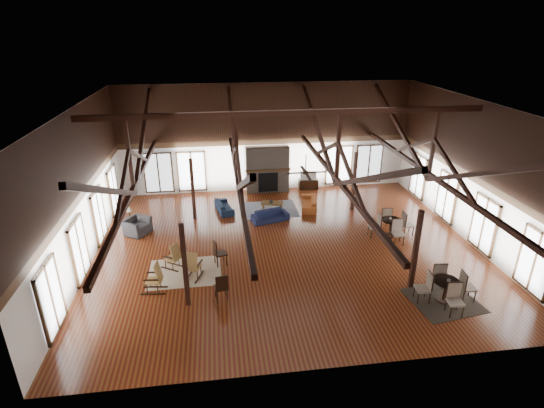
{
  "coord_description": "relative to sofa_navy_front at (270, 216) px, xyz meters",
  "views": [
    {
      "loc": [
        -2.76,
        -15.77,
        8.89
      ],
      "look_at": [
        -0.5,
        1.0,
        1.63
      ],
      "focal_mm": 28.0,
      "sensor_mm": 36.0,
      "label": 1
    }
  ],
  "objects": [
    {
      "name": "side_chair_b",
      "position": [
        -2.48,
        -6.14,
        0.34
      ],
      "size": [
        0.51,
        0.51,
        1.04
      ],
      "rotation": [
        0.0,
        0.0,
        0.18
      ],
      "color": "black",
      "rests_on": "floor"
    },
    {
      "name": "rug_tan",
      "position": [
        -3.87,
        -4.14,
        -0.25
      ],
      "size": [
        2.79,
        2.21,
        0.01
      ],
      "primitive_type": "cube",
      "rotation": [
        0.0,
        0.0,
        0.02
      ],
      "color": "tan",
      "rests_on": "floor"
    },
    {
      "name": "cafe_table_near",
      "position": [
        5.15,
        -7.14,
        0.29
      ],
      "size": [
        2.12,
        2.12,
        1.09
      ],
      "rotation": [
        0.0,
        0.0,
        -0.09
      ],
      "color": "black",
      "rests_on": "floor"
    },
    {
      "name": "wall_right",
      "position": [
        8.36,
        -2.71,
        2.74
      ],
      "size": [
        0.02,
        14.0,
        6.0
      ],
      "primitive_type": "cube",
      "color": "white",
      "rests_on": "floor"
    },
    {
      "name": "tv_console",
      "position": [
        2.75,
        4.04,
        0.02
      ],
      "size": [
        1.11,
        0.42,
        0.55
      ],
      "primitive_type": "cube",
      "color": "black",
      "rests_on": "floor"
    },
    {
      "name": "vase",
      "position": [
        0.21,
        1.21,
        0.26
      ],
      "size": [
        0.25,
        0.25,
        0.21
      ],
      "primitive_type": "imported",
      "rotation": [
        0.0,
        0.0,
        -0.35
      ],
      "color": "#B2B2B2",
      "rests_on": "coffee_table"
    },
    {
      "name": "television",
      "position": [
        2.73,
        4.04,
        0.56
      ],
      "size": [
        0.93,
        0.2,
        0.53
      ],
      "primitive_type": "imported",
      "rotation": [
        0.0,
        0.0,
        -0.08
      ],
      "color": "#B2B2B2",
      "rests_on": "tv_console"
    },
    {
      "name": "ceiling",
      "position": [
        0.36,
        -2.71,
        5.74
      ],
      "size": [
        16.0,
        14.0,
        0.02
      ],
      "primitive_type": "cube",
      "color": "black",
      "rests_on": "wall_back"
    },
    {
      "name": "wall_back",
      "position": [
        0.36,
        4.29,
        2.74
      ],
      "size": [
        16.0,
        0.02,
        6.0
      ],
      "primitive_type": "cube",
      "color": "white",
      "rests_on": "floor"
    },
    {
      "name": "cup_near",
      "position": [
        5.17,
        -7.22,
        0.57
      ],
      "size": [
        0.12,
        0.12,
        0.1
      ],
      "primitive_type": "imported",
      "rotation": [
        0.0,
        0.0,
        0.01
      ],
      "color": "#B2B2B2",
      "rests_on": "cafe_table_near"
    },
    {
      "name": "rocking_chair_b",
      "position": [
        -3.53,
        -4.62,
        0.28
      ],
      "size": [
        0.74,
        0.99,
        1.14
      ],
      "rotation": [
        0.0,
        0.0,
        -0.34
      ],
      "color": "olive",
      "rests_on": "floor"
    },
    {
      "name": "roof_truss",
      "position": [
        0.36,
        -2.71,
        3.77
      ],
      "size": [
        15.6,
        14.07,
        3.14
      ],
      "color": "black",
      "rests_on": "wall_back"
    },
    {
      "name": "armchair",
      "position": [
        -6.2,
        -0.48,
        0.1
      ],
      "size": [
        1.41,
        1.45,
        0.72
      ],
      "primitive_type": "imported",
      "rotation": [
        0.0,
        0.0,
        1.0
      ],
      "color": "#2E2E30",
      "rests_on": "floor"
    },
    {
      "name": "sofa_orange",
      "position": [
        2.22,
        1.3,
        0.02
      ],
      "size": [
        2.05,
        1.14,
        0.56
      ],
      "primitive_type": "imported",
      "rotation": [
        0.0,
        0.0,
        -1.78
      ],
      "color": "#92461C",
      "rests_on": "floor"
    },
    {
      "name": "rug_dark",
      "position": [
        5.13,
        -7.19,
        -0.25
      ],
      "size": [
        2.49,
        2.32,
        0.01
      ],
      "primitive_type": "cube",
      "rotation": [
        0.0,
        0.0,
        0.14
      ],
      "color": "black",
      "rests_on": "floor"
    },
    {
      "name": "floor",
      "position": [
        0.36,
        -2.71,
        -0.26
      ],
      "size": [
        16.0,
        16.0,
        0.0
      ],
      "primitive_type": "plane",
      "color": "brown",
      "rests_on": "ground"
    },
    {
      "name": "sofa_navy_left",
      "position": [
        -2.18,
        1.49,
        -0.01
      ],
      "size": [
        1.82,
        1.0,
        0.5
      ],
      "primitive_type": "imported",
      "rotation": [
        0.0,
        0.0,
        1.77
      ],
      "color": "#142239",
      "rests_on": "floor"
    },
    {
      "name": "wall_left",
      "position": [
        -7.64,
        -2.71,
        2.74
      ],
      "size": [
        0.02,
        14.0,
        6.0
      ],
      "primitive_type": "cube",
      "color": "white",
      "rests_on": "floor"
    },
    {
      "name": "wall_front",
      "position": [
        0.36,
        -9.71,
        2.74
      ],
      "size": [
        16.0,
        0.02,
        6.0
      ],
      "primitive_type": "cube",
      "color": "white",
      "rests_on": "floor"
    },
    {
      "name": "coffee_table",
      "position": [
        0.27,
        1.28,
        0.1
      ],
      "size": [
        1.21,
        0.84,
        0.42
      ],
      "rotation": [
        0.0,
        0.0,
        -0.29
      ],
      "color": "brown",
      "rests_on": "floor"
    },
    {
      "name": "cafe_table_far",
      "position": [
        5.19,
        -2.25,
        0.28
      ],
      "size": [
        2.07,
        2.07,
        1.08
      ],
      "rotation": [
        0.0,
        0.0,
        0.0
      ],
      "color": "black",
      "rests_on": "floor"
    },
    {
      "name": "rocking_chair_c",
      "position": [
        -4.79,
        -5.27,
        0.28
      ],
      "size": [
        0.93,
        0.57,
        1.14
      ],
      "rotation": [
        0.0,
        0.0,
        1.45
      ],
      "color": "olive",
      "rests_on": "floor"
    },
    {
      "name": "side_chair_a",
      "position": [
        -2.57,
        -3.77,
        0.38
      ],
      "size": [
        0.57,
        0.57,
        1.1
      ],
      "rotation": [
        0.0,
        0.0,
        -1.3
      ],
      "color": "black",
      "rests_on": "floor"
    },
    {
      "name": "rug_navy",
      "position": [
        0.08,
        1.36,
        -0.25
      ],
      "size": [
        2.94,
        2.21,
        0.01
      ],
      "primitive_type": "cube",
      "rotation": [
        0.0,
        0.0,
        0.01
      ],
      "color": "#1B264C",
      "rests_on": "floor"
    },
    {
      "name": "ceiling_fan",
      "position": [
        0.86,
        -3.71,
        3.47
      ],
      "size": [
        1.6,
        1.6,
        0.75
      ],
      "color": "black",
      "rests_on": "roof_truss"
    },
    {
      "name": "post_grid",
      "position": [
        0.36,
        -2.71,
        1.27
      ],
      "size": [
        8.16,
        7.16,
        3.05
      ],
      "color": "black",
      "rests_on": "floor"
    },
    {
      "name": "sofa_navy_front",
      "position": [
        0.0,
        0.0,
        0.0
      ],
      "size": [
        1.9,
        1.14,
        0.52
      ],
      "primitive_type": "imported",
      "rotation": [
        0.0,
        0.0,
        0.27
      ],
      "color": "#161C3E",
      "rests_on": "floor"
    },
    {
      "name": "rocking_chair_a",
      "position": [
        -4.28,
        -3.78,
        0.24
      ],
      "size": [
        0.93,
        0.81,
        1.07
      ],
      "rotation": [
        0.0,
        0.0,
        1.01
      ],
      "color": "olive",
      "rests_on": "floor"
    },
    {
      "name": "side_table_lamp",
      "position": [
        -6.6,
        0.21,
        0.14
      ],
      "size": [
        0.41,
        0.41,
        1.06
      ],
      "color": "black",
      "rests_on": "floor"
    },
    {
      "name": "cup_far",
      "position": [
        5.14,
        -2.21,
        0.57
      ],
      "size": [
        0.14,
        0.14,
        0.1
      ],
      "primitive_type": "imported",
      "rotation": [
        0.0,
        0.0,
        -0.16
      ],
      "color": "#B2B2B2",
      "rests_on": "cafe_table_far"
    },
    {
      "name": "fireplace",
      "position": [
        0.36,
        3.96,
        1.03
      ],
      "size": [
        2.5,
        0.69,
        2.6
      ],
      "color": "#695D50",
      "rests_on": "floor"
    }
  ]
}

